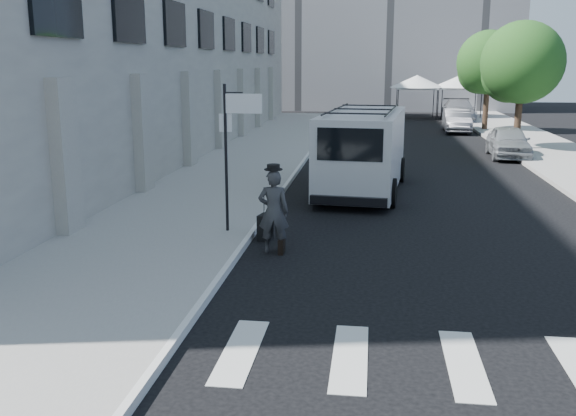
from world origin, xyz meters
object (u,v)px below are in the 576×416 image
(parked_car_c, at_px, (458,111))
(briefcase, at_px, (282,245))
(cargo_van, at_px, (363,151))
(parked_car_a, at_px, (508,142))
(suitcase, at_px, (265,227))
(parked_car_b, at_px, (457,121))
(businessman, at_px, (274,212))

(parked_car_c, bearing_deg, briefcase, -100.64)
(cargo_van, bearing_deg, parked_car_a, 59.27)
(briefcase, distance_m, suitcase, 1.14)
(parked_car_b, bearing_deg, parked_car_c, 84.24)
(cargo_van, bearing_deg, suitcase, -103.40)
(parked_car_c, bearing_deg, parked_car_b, -95.00)
(suitcase, height_order, cargo_van, cargo_van)
(briefcase, height_order, parked_car_a, parked_car_a)
(businessman, height_order, parked_car_a, businessman)
(briefcase, xyz_separation_m, cargo_van, (1.65, 7.31, 1.16))
(parked_car_b, relative_size, parked_car_c, 0.78)
(briefcase, bearing_deg, parked_car_b, 73.91)
(suitcase, relative_size, parked_car_b, 0.28)
(briefcase, height_order, cargo_van, cargo_van)
(briefcase, xyz_separation_m, parked_car_b, (6.94, 26.26, 0.53))
(suitcase, height_order, parked_car_b, parked_car_b)
(parked_car_a, distance_m, parked_car_b, 10.50)
(suitcase, bearing_deg, businessman, -58.02)
(suitcase, height_order, parked_car_a, parked_car_a)
(parked_car_b, height_order, parked_car_c, parked_car_c)
(parked_car_c, bearing_deg, suitcase, -101.92)
(businessman, xyz_separation_m, parked_car_c, (8.08, 33.40, -0.14))
(businessman, bearing_deg, briefcase, 175.77)
(cargo_van, height_order, parked_car_b, cargo_van)
(parked_car_a, bearing_deg, parked_car_b, 98.33)
(businessman, xyz_separation_m, briefcase, (0.18, 0.00, -0.76))
(cargo_van, height_order, parked_car_a, cargo_van)
(businessman, distance_m, parked_car_b, 27.20)
(suitcase, bearing_deg, briefcase, -49.66)
(parked_car_a, bearing_deg, parked_car_c, 93.07)
(businessman, relative_size, parked_car_c, 0.34)
(cargo_van, relative_size, parked_car_c, 1.30)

